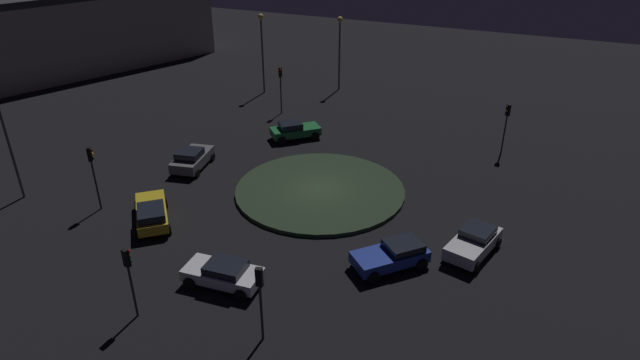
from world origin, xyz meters
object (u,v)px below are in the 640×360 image
object	(u,v)px
car_grey	(192,158)
car_white	(224,273)
car_silver	(474,242)
store_building	(64,28)
car_green	(294,130)
traffic_light_west	(260,289)
traffic_light_northeast	(281,81)
traffic_light_northwest	(93,166)
streetlamp_east	(340,41)
traffic_light_west_near	(129,269)
car_yellow	(152,213)
streetlamp_northeast	(262,41)
traffic_light_southeast	(506,119)
car_blue	(392,255)

from	to	relation	value
car_grey	car_white	size ratio (longest dim) A/B	1.03
car_silver	store_building	size ratio (longest dim) A/B	0.12
car_grey	car_green	xyz separation A→B (m)	(8.19, -4.29, -0.01)
traffic_light_west	traffic_light_northeast	world-z (taller)	traffic_light_northeast
traffic_light_northwest	streetlamp_east	xyz separation A→B (m)	(29.47, -4.05, 2.09)
car_silver	store_building	world-z (taller)	store_building
traffic_light_west_near	store_building	distance (m)	49.70
store_building	car_yellow	bearing A→B (deg)	72.67
traffic_light_west	streetlamp_northeast	xyz separation A→B (m)	(30.86, 17.99, 2.59)
car_grey	traffic_light_southeast	world-z (taller)	traffic_light_southeast
car_yellow	streetlamp_east	bearing A→B (deg)	-42.78
traffic_light_southeast	streetlamp_east	xyz separation A→B (m)	(9.74, 18.07, 2.25)
car_green	streetlamp_northeast	world-z (taller)	streetlamp_northeast
traffic_light_northwest	traffic_light_west_near	distance (m)	11.44
car_silver	streetlamp_northeast	size ratio (longest dim) A/B	0.54
car_silver	traffic_light_southeast	distance (m)	14.76
car_green	traffic_light_west_near	xyz separation A→B (m)	(-22.40, -3.20, 1.96)
car_grey	traffic_light_northeast	size ratio (longest dim) A/B	0.98
car_white	traffic_light_west	xyz separation A→B (m)	(-2.49, -3.77, 2.07)
traffic_light_west_near	car_silver	bearing A→B (deg)	-38.29
car_green	traffic_light_west_near	distance (m)	22.71
car_blue	streetlamp_northeast	xyz separation A→B (m)	(23.20, 21.56, 4.65)
car_silver	traffic_light_west	xyz separation A→B (m)	(-10.75, 7.31, 2.04)
traffic_light_northeast	traffic_light_west_near	bearing A→B (deg)	-23.54
store_building	car_silver	bearing A→B (deg)	88.36
car_blue	traffic_light_northwest	size ratio (longest dim) A/B	0.98
car_blue	car_silver	distance (m)	4.85
car_green	streetlamp_northeast	xyz separation A→B (m)	(9.67, 8.58, 4.62)
traffic_light_west_near	streetlamp_northeast	bearing A→B (deg)	30.35
car_white	traffic_light_northeast	size ratio (longest dim) A/B	0.95
traffic_light_southeast	traffic_light_northeast	xyz separation A→B (m)	(0.79, 20.09, 0.20)
car_blue	traffic_light_west	world-z (taller)	traffic_light_west
car_green	car_white	distance (m)	19.53
traffic_light_southeast	car_white	bearing A→B (deg)	16.60
car_white	traffic_light_northeast	xyz separation A→B (m)	(23.65, 9.57, 2.38)
streetlamp_east	store_building	bearing A→B (deg)	98.43
car_blue	traffic_light_southeast	world-z (taller)	traffic_light_southeast
car_silver	traffic_light_northwest	distance (m)	23.36
car_yellow	traffic_light_southeast	world-z (taller)	traffic_light_southeast
streetlamp_east	store_building	world-z (taller)	store_building
car_green	store_building	world-z (taller)	store_building
traffic_light_northeast	car_white	bearing A→B (deg)	-16.14
traffic_light_west	traffic_light_northwest	world-z (taller)	traffic_light_northwest
car_grey	streetlamp_east	world-z (taller)	streetlamp_east
car_white	traffic_light_west_near	bearing A→B (deg)	50.97
car_silver	store_building	bearing A→B (deg)	-96.98
car_blue	store_building	size ratio (longest dim) A/B	0.12
car_grey	traffic_light_northeast	bearing A→B (deg)	-14.50
car_silver	streetlamp_northeast	distance (m)	32.64
car_silver	car_white	xyz separation A→B (m)	(-8.26, 11.08, -0.03)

